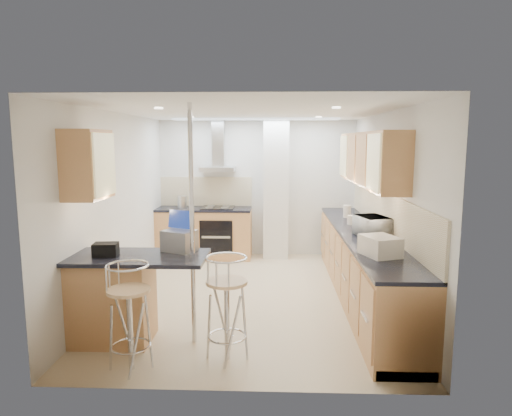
{
  "coord_description": "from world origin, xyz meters",
  "views": [
    {
      "loc": [
        0.3,
        -6.02,
        2.12
      ],
      "look_at": [
        0.06,
        0.2,
        1.2
      ],
      "focal_mm": 32.0,
      "sensor_mm": 36.0,
      "label": 1
    }
  ],
  "objects_px": {
    "microwave": "(372,227)",
    "bar_stool_end": "(227,308)",
    "bar_stool_near": "(130,317)",
    "laptop": "(179,241)",
    "bread_bin": "(380,246)"
  },
  "relations": [
    {
      "from": "microwave",
      "to": "bar_stool_end",
      "type": "xyz_separation_m",
      "value": [
        -1.69,
        -1.49,
        -0.53
      ]
    },
    {
      "from": "microwave",
      "to": "bar_stool_near",
      "type": "distance_m",
      "value": 3.14
    },
    {
      "from": "microwave",
      "to": "bar_stool_end",
      "type": "bearing_deg",
      "value": 114.69
    },
    {
      "from": "laptop",
      "to": "bread_bin",
      "type": "distance_m",
      "value": 2.15
    },
    {
      "from": "microwave",
      "to": "laptop",
      "type": "bearing_deg",
      "value": 95.27
    },
    {
      "from": "microwave",
      "to": "bread_bin",
      "type": "height_order",
      "value": "microwave"
    },
    {
      "from": "bar_stool_near",
      "to": "bread_bin",
      "type": "xyz_separation_m",
      "value": [
        2.45,
        0.77,
        0.51
      ]
    },
    {
      "from": "bar_stool_near",
      "to": "bread_bin",
      "type": "distance_m",
      "value": 2.62
    },
    {
      "from": "bar_stool_end",
      "to": "bread_bin",
      "type": "distance_m",
      "value": 1.74
    },
    {
      "from": "bar_stool_end",
      "to": "bar_stool_near",
      "type": "bearing_deg",
      "value": 127.92
    },
    {
      "from": "laptop",
      "to": "microwave",
      "type": "bearing_deg",
      "value": 46.52
    },
    {
      "from": "bar_stool_near",
      "to": "bar_stool_end",
      "type": "relative_size",
      "value": 0.98
    },
    {
      "from": "bar_stool_end",
      "to": "microwave",
      "type": "bearing_deg",
      "value": -25.63
    },
    {
      "from": "laptop",
      "to": "bread_bin",
      "type": "xyz_separation_m",
      "value": [
        2.14,
        -0.04,
        -0.03
      ]
    },
    {
      "from": "bread_bin",
      "to": "bar_stool_near",
      "type": "bearing_deg",
      "value": 176.88
    }
  ]
}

